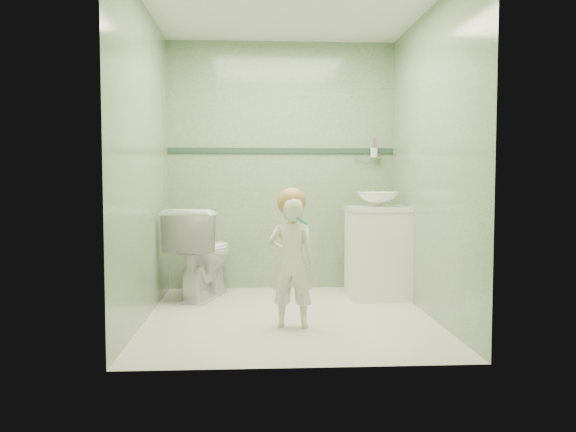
{
  "coord_description": "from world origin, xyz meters",
  "views": [
    {
      "loc": [
        -0.28,
        -4.56,
        1.08
      ],
      "look_at": [
        0.0,
        0.15,
        0.78
      ],
      "focal_mm": 37.08,
      "sensor_mm": 36.0,
      "label": 1
    }
  ],
  "objects": [
    {
      "name": "toddler",
      "position": [
        0.0,
        -0.31,
        0.47
      ],
      "size": [
        0.37,
        0.28,
        0.94
      ],
      "primitive_type": "imported",
      "rotation": [
        0.0,
        0.0,
        2.99
      ],
      "color": "#EFE4CF",
      "rests_on": "ground"
    },
    {
      "name": "counter",
      "position": [
        0.84,
        0.7,
        0.81
      ],
      "size": [
        0.54,
        0.52,
        0.04
      ],
      "primitive_type": "cube",
      "color": "white",
      "rests_on": "vanity"
    },
    {
      "name": "cup_holder",
      "position": [
        0.89,
        1.18,
        1.33
      ],
      "size": [
        0.26,
        0.07,
        0.21
      ],
      "color": "silver",
      "rests_on": "room_shell"
    },
    {
      "name": "room_shell",
      "position": [
        0.0,
        0.0,
        1.2
      ],
      "size": [
        2.5,
        2.54,
        2.4
      ],
      "color": "gray",
      "rests_on": "ground"
    },
    {
      "name": "basin",
      "position": [
        0.84,
        0.7,
        0.89
      ],
      "size": [
        0.37,
        0.37,
        0.13
      ],
      "primitive_type": "imported",
      "color": "white",
      "rests_on": "counter"
    },
    {
      "name": "hair_cap",
      "position": [
        0.0,
        -0.29,
        0.91
      ],
      "size": [
        0.21,
        0.21,
        0.21
      ],
      "primitive_type": "sphere",
      "color": "#B27C43",
      "rests_on": "toddler"
    },
    {
      "name": "faucet",
      "position": [
        0.84,
        0.89,
        0.97
      ],
      "size": [
        0.03,
        0.13,
        0.18
      ],
      "color": "silver",
      "rests_on": "counter"
    },
    {
      "name": "toilet",
      "position": [
        -0.74,
        0.8,
        0.41
      ],
      "size": [
        0.67,
        0.9,
        0.82
      ],
      "primitive_type": "imported",
      "rotation": [
        0.0,
        0.0,
        2.86
      ],
      "color": "white",
      "rests_on": "ground"
    },
    {
      "name": "teal_toothbrush",
      "position": [
        0.05,
        -0.45,
        0.79
      ],
      "size": [
        0.11,
        0.14,
        0.08
      ],
      "color": "#12826B",
      "rests_on": "toddler"
    },
    {
      "name": "ground",
      "position": [
        0.0,
        0.0,
        0.0
      ],
      "size": [
        2.5,
        2.5,
        0.0
      ],
      "primitive_type": "plane",
      "color": "silver",
      "rests_on": "ground"
    },
    {
      "name": "trim_stripe",
      "position": [
        0.0,
        1.24,
        1.35
      ],
      "size": [
        2.2,
        0.02,
        0.05
      ],
      "primitive_type": "cube",
      "color": "#27432F",
      "rests_on": "room_shell"
    },
    {
      "name": "vanity",
      "position": [
        0.84,
        0.7,
        0.4
      ],
      "size": [
        0.52,
        0.5,
        0.8
      ],
      "primitive_type": "cube",
      "color": "white",
      "rests_on": "ground"
    }
  ]
}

